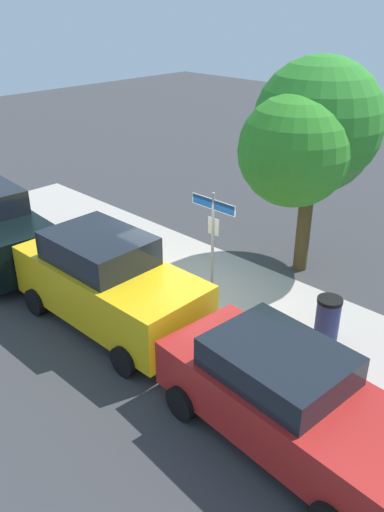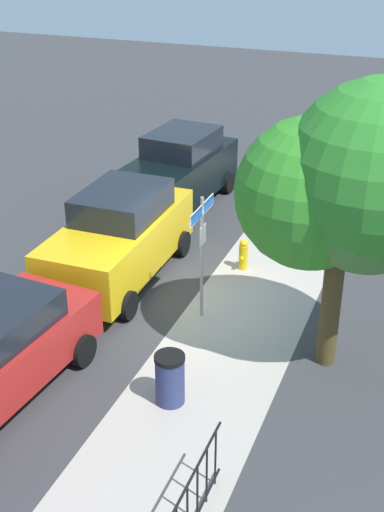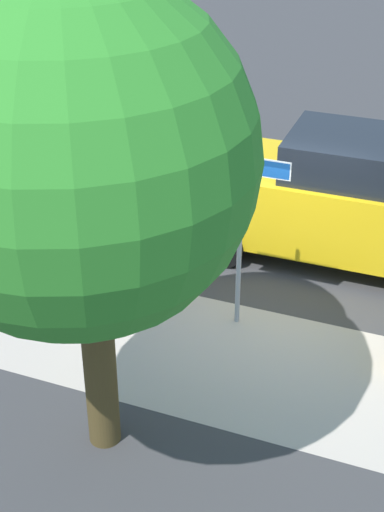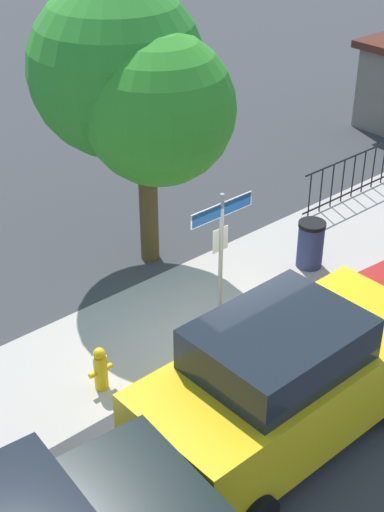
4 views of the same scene
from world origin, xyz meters
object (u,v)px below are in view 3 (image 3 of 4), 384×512
at_px(street_sign, 241,203).
at_px(car_red, 79,160).
at_px(car_yellow, 342,198).
at_px(trash_bin, 42,270).
at_px(shade_tree, 88,166).

xyz_separation_m(street_sign, car_red, (3.92, -2.55, -1.02)).
xyz_separation_m(car_yellow, car_red, (4.86, -0.15, -0.16)).
height_order(street_sign, trash_bin, street_sign).
distance_m(car_yellow, car_red, 4.86).
bearing_deg(street_sign, car_red, -33.06).
xyz_separation_m(street_sign, trash_bin, (2.91, 0.50, -1.42)).
bearing_deg(trash_bin, car_yellow, -143.01).
xyz_separation_m(shade_tree, car_yellow, (-1.48, -5.42, -2.55)).
xyz_separation_m(shade_tree, trash_bin, (2.37, -2.52, -3.11)).
height_order(street_sign, car_red, street_sign).
height_order(shade_tree, trash_bin, shade_tree).
bearing_deg(shade_tree, trash_bin, -46.81).
relative_size(shade_tree, car_yellow, 1.17).
height_order(car_yellow, trash_bin, car_yellow).
bearing_deg(street_sign, shade_tree, 79.88).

